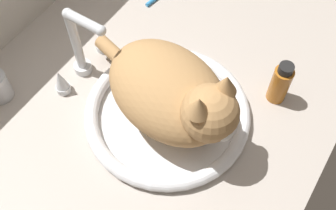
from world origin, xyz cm
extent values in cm
cube|color=#ADA399|center=(0.00, 0.00, 1.50)|extent=(108.42, 74.86, 3.00)
torus|color=white|center=(0.30, -5.30, 4.46)|extent=(34.55, 34.55, 2.92)
cylinder|color=white|center=(0.30, -5.30, 3.30)|extent=(30.17, 30.17, 0.60)
cylinder|color=silver|center=(0.30, 17.30, 3.92)|extent=(4.00, 4.00, 1.85)
cylinder|color=silver|center=(0.30, 17.30, 12.71)|extent=(2.00, 2.00, 15.73)
sphere|color=silver|center=(0.30, 17.30, 20.58)|extent=(2.20, 2.20, 2.20)
cylinder|color=silver|center=(0.30, 13.29, 20.58)|extent=(2.00, 8.02, 2.00)
sphere|color=silver|center=(0.30, 9.28, 20.58)|extent=(2.10, 2.10, 2.10)
cylinder|color=silver|center=(-6.71, 17.30, 3.80)|extent=(3.20, 3.20, 1.60)
cone|color=silver|center=(-6.71, 17.30, 7.07)|extent=(2.88, 2.88, 4.93)
cylinder|color=silver|center=(7.31, 17.30, 3.80)|extent=(3.20, 3.20, 1.60)
cone|color=silver|center=(7.31, 17.30, 7.07)|extent=(2.88, 2.88, 4.93)
ellipsoid|color=tan|center=(0.30, -5.30, 12.53)|extent=(25.12, 30.66, 13.22)
sphere|color=tan|center=(-2.46, -15.61, 16.87)|extent=(10.51, 10.51, 10.51)
cone|color=tan|center=(0.58, -16.43, 22.52)|extent=(3.99, 3.99, 3.94)
cone|color=tan|center=(-5.51, -14.80, 22.52)|extent=(3.99, 3.99, 3.94)
ellipsoid|color=silver|center=(-3.48, -19.42, 15.82)|extent=(5.08, 4.19, 3.36)
ellipsoid|color=silver|center=(-2.12, -14.33, 11.87)|extent=(11.95, 9.90, 7.27)
cylinder|color=tan|center=(4.42, 10.09, 7.52)|extent=(6.50, 13.56, 3.20)
cylinder|color=#B2661E|center=(16.89, -22.29, 7.47)|extent=(4.07, 4.07, 8.95)
cylinder|color=black|center=(16.89, -22.29, 12.85)|extent=(3.05, 3.05, 1.80)
camera|label=1|loc=(-36.94, -29.36, 76.72)|focal=43.60mm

